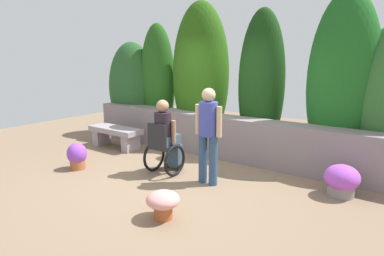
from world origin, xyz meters
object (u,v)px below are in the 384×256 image
at_px(person_standing_companion, 208,130).
at_px(flower_pot_terracotta_by_wall, 77,156).
at_px(stone_bench, 115,134).
at_px(flower_pot_red_accent, 342,180).
at_px(person_in_wheelchair, 165,139).
at_px(flower_pot_purple_near, 163,202).

bearing_deg(person_standing_companion, flower_pot_terracotta_by_wall, -177.39).
bearing_deg(stone_bench, flower_pot_red_accent, 5.43).
relative_size(person_in_wheelchair, flower_pot_purple_near, 3.02).
bearing_deg(person_in_wheelchair, person_standing_companion, 11.29).
xyz_separation_m(stone_bench, flower_pot_red_accent, (4.83, 0.12, -0.06)).
bearing_deg(flower_pot_red_accent, stone_bench, -178.54).
distance_m(person_in_wheelchair, flower_pot_red_accent, 2.92).
xyz_separation_m(person_standing_companion, flower_pot_terracotta_by_wall, (-2.36, -0.81, -0.66)).
bearing_deg(person_standing_companion, stone_bench, 151.71).
relative_size(flower_pot_purple_near, flower_pot_red_accent, 0.85).
height_order(person_in_wheelchair, person_standing_companion, person_standing_companion).
height_order(flower_pot_purple_near, flower_pot_red_accent, flower_pot_red_accent).
height_order(person_in_wheelchair, flower_pot_red_accent, person_in_wheelchair).
distance_m(person_standing_companion, flower_pot_red_accent, 2.15).
xyz_separation_m(flower_pot_purple_near, flower_pot_terracotta_by_wall, (-2.57, 0.56, 0.03)).
relative_size(stone_bench, flower_pot_terracotta_by_wall, 2.67).
bearing_deg(stone_bench, flower_pot_terracotta_by_wall, -64.61).
distance_m(stone_bench, flower_pot_terracotta_by_wall, 1.54).
height_order(person_standing_companion, flower_pot_purple_near, person_standing_companion).
xyz_separation_m(flower_pot_terracotta_by_wall, flower_pot_red_accent, (4.27, 1.55, -0.00)).
bearing_deg(flower_pot_purple_near, flower_pot_terracotta_by_wall, 167.71).
distance_m(person_in_wheelchair, flower_pot_terracotta_by_wall, 1.71).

